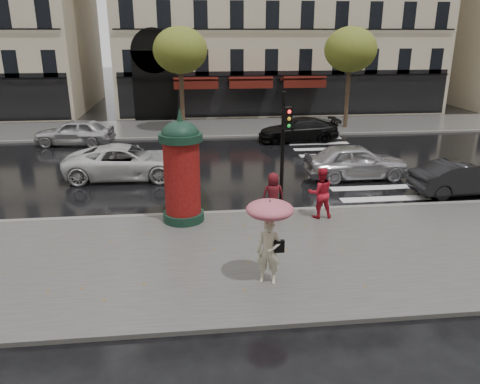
{
  "coord_description": "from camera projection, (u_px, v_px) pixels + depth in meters",
  "views": [
    {
      "loc": [
        -1.69,
        -12.7,
        6.28
      ],
      "look_at": [
        -0.09,
        1.5,
        1.37
      ],
      "focal_mm": 35.0,
      "sensor_mm": 36.0,
      "label": 1
    }
  ],
  "objects": [
    {
      "name": "tree_far_right",
      "position": [
        351.0,
        50.0,
        30.35
      ],
      "size": [
        3.4,
        3.4,
        6.64
      ],
      "color": "#38281C",
      "rests_on": "ground"
    },
    {
      "name": "far_kerb",
      "position": [
        216.0,
        137.0,
        29.17
      ],
      "size": [
        90.0,
        0.25,
        0.14
      ],
      "primitive_type": "cube",
      "color": "slate",
      "rests_on": "ground"
    },
    {
      "name": "car_silver",
      "position": [
        356.0,
        161.0,
        20.93
      ],
      "size": [
        4.64,
        1.93,
        1.57
      ],
      "primitive_type": "imported",
      "rotation": [
        0.0,
        0.0,
        1.59
      ],
      "color": "#B4B3B8",
      "rests_on": "ground"
    },
    {
      "name": "near_sidewalk",
      "position": [
        251.0,
        256.0,
        13.67
      ],
      "size": [
        90.0,
        7.0,
        0.12
      ],
      "primitive_type": "cube",
      "color": "#474744",
      "rests_on": "ground"
    },
    {
      "name": "car_white",
      "position": [
        126.0,
        162.0,
        20.99
      ],
      "size": [
        5.46,
        2.65,
        1.5
      ],
      "primitive_type": "imported",
      "rotation": [
        0.0,
        0.0,
        1.54
      ],
      "color": "silver",
      "rests_on": "ground"
    },
    {
      "name": "car_darkgrey",
      "position": [
        463.0,
        178.0,
        18.86
      ],
      "size": [
        4.24,
        1.72,
        1.37
      ],
      "primitive_type": "imported",
      "rotation": [
        0.0,
        0.0,
        1.64
      ],
      "color": "black",
      "rests_on": "ground"
    },
    {
      "name": "tree_far_left",
      "position": [
        180.0,
        51.0,
        29.19
      ],
      "size": [
        3.4,
        3.4,
        6.64
      ],
      "color": "#38281C",
      "rests_on": "ground"
    },
    {
      "name": "near_kerb",
      "position": [
        238.0,
        213.0,
        16.95
      ],
      "size": [
        90.0,
        0.25,
        0.14
      ],
      "primitive_type": "cube",
      "color": "slate",
      "rests_on": "ground"
    },
    {
      "name": "ground",
      "position": [
        249.0,
        251.0,
        14.16
      ],
      "size": [
        160.0,
        160.0,
        0.0
      ],
      "primitive_type": "plane",
      "color": "black",
      "rests_on": "ground"
    },
    {
      "name": "morris_column",
      "position": [
        182.0,
        168.0,
        15.57
      ],
      "size": [
        1.44,
        1.44,
        3.89
      ],
      "color": "#122F22",
      "rests_on": "near_sidewalk"
    },
    {
      "name": "car_black",
      "position": [
        298.0,
        130.0,
        28.12
      ],
      "size": [
        4.85,
        2.07,
        1.39
      ],
      "primitive_type": "imported",
      "rotation": [
        0.0,
        0.0,
        -1.55
      ],
      "color": "black",
      "rests_on": "ground"
    },
    {
      "name": "zebra_crossing",
      "position": [
        341.0,
        162.0,
        23.81
      ],
      "size": [
        3.6,
        11.75,
        0.01
      ],
      "primitive_type": "cube",
      "color": "silver",
      "rests_on": "ground"
    },
    {
      "name": "woman_red",
      "position": [
        320.0,
        193.0,
        16.13
      ],
      "size": [
        0.88,
        0.69,
        1.8
      ],
      "primitive_type": "imported",
      "rotation": [
        0.0,
        0.0,
        3.15
      ],
      "color": "red",
      "rests_on": "near_sidewalk"
    },
    {
      "name": "car_far_silver",
      "position": [
        75.0,
        132.0,
        27.14
      ],
      "size": [
        4.66,
        2.29,
        1.53
      ],
      "primitive_type": "imported",
      "rotation": [
        0.0,
        0.0,
        -1.68
      ],
      "color": "silver",
      "rests_on": "ground"
    },
    {
      "name": "far_sidewalk",
      "position": [
        213.0,
        128.0,
        32.0
      ],
      "size": [
        90.0,
        6.0,
        0.12
      ],
      "primitive_type": "cube",
      "color": "#474744",
      "rests_on": "ground"
    },
    {
      "name": "man_burgundy",
      "position": [
        273.0,
        195.0,
        16.24
      ],
      "size": [
        0.8,
        0.54,
        1.58
      ],
      "primitive_type": "imported",
      "rotation": [
        0.0,
        0.0,
        3.18
      ],
      "color": "#571118",
      "rests_on": "near_sidewalk"
    },
    {
      "name": "woman_umbrella",
      "position": [
        269.0,
        228.0,
        11.68
      ],
      "size": [
        1.19,
        1.19,
        2.3
      ],
      "color": "beige",
      "rests_on": "near_sidewalk"
    },
    {
      "name": "traffic_light",
      "position": [
        284.0,
        142.0,
        16.0
      ],
      "size": [
        0.32,
        0.42,
        4.28
      ],
      "color": "black",
      "rests_on": "near_sidewalk"
    }
  ]
}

